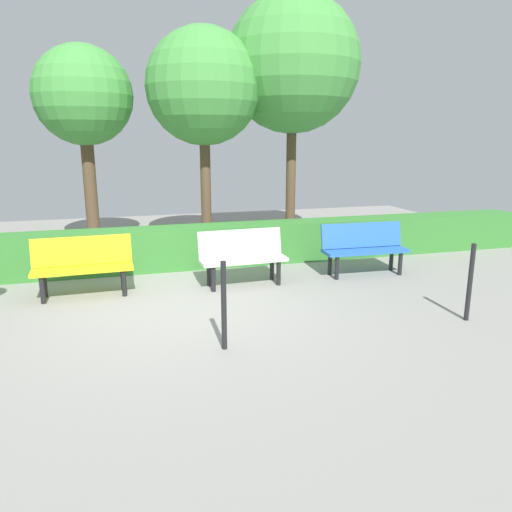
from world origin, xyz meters
The scene contains 10 objects.
ground_plane centered at (0.00, 0.00, 0.00)m, with size 16.61×16.61×0.00m, color gray.
bench_blue centered at (-3.32, -0.82, 0.48)m, with size 1.47×0.52×0.86m.
bench_white centered at (-1.19, -0.79, 0.48)m, with size 1.37×0.52×0.86m.
bench_yellow centered at (1.19, -0.90, 0.48)m, with size 1.42×0.50×0.86m.
hedge_row centered at (-1.06, -2.11, 0.37)m, with size 12.61×0.63×0.73m, color #387F33.
tree_near centered at (-3.03, -3.68, 3.73)m, with size 2.80×2.80×5.14m.
tree_mid centered at (-1.13, -3.56, 3.22)m, with size 2.27×2.27×4.37m.
tree_far centered at (1.15, -4.13, 3.03)m, with size 1.93×1.93×4.03m.
railing_post_near centered at (-3.55, 1.51, 0.50)m, with size 0.06×0.06×1.00m, color black.
railing_post_mid centered at (-0.39, 1.51, 0.50)m, with size 0.06×0.06×1.00m, color black.
Camera 1 is at (0.65, 6.41, 2.28)m, focal length 34.22 mm.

